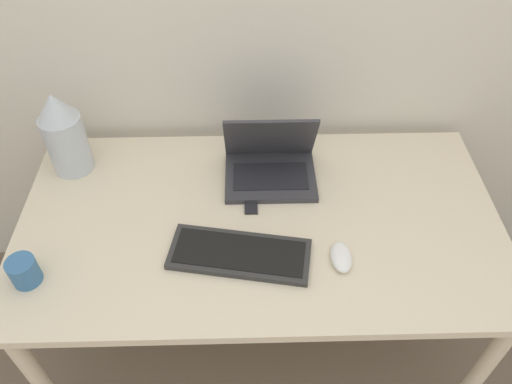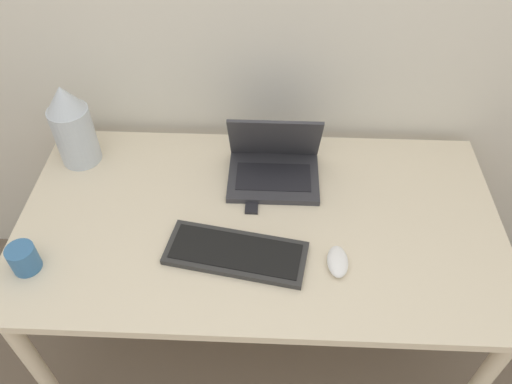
% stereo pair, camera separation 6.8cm
% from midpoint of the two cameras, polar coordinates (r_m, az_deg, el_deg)
% --- Properties ---
extents(desk, '(1.48, 0.80, 0.71)m').
position_cam_midpoint_polar(desk, '(1.59, -0.81, -4.76)').
color(desk, beige).
rests_on(desk, ground_plane).
extents(laptop, '(0.30, 0.23, 0.23)m').
position_cam_midpoint_polar(laptop, '(1.63, 0.43, 3.33)').
color(laptop, '#333338').
rests_on(laptop, desk).
extents(keyboard, '(0.42, 0.22, 0.02)m').
position_cam_midpoint_polar(keyboard, '(1.44, -3.26, -7.12)').
color(keyboard, '#2D2D2D').
rests_on(keyboard, desk).
extents(mouse, '(0.06, 0.11, 0.03)m').
position_cam_midpoint_polar(mouse, '(1.44, 8.37, -7.39)').
color(mouse, white).
rests_on(mouse, desk).
extents(vase, '(0.13, 0.13, 0.29)m').
position_cam_midpoint_polar(vase, '(1.73, -22.20, 6.18)').
color(vase, silver).
rests_on(vase, desk).
extents(mp3_player, '(0.04, 0.06, 0.01)m').
position_cam_midpoint_polar(mp3_player, '(1.56, -1.83, -1.71)').
color(mp3_player, black).
rests_on(mp3_player, desk).
extents(mug, '(0.08, 0.08, 0.08)m').
position_cam_midpoint_polar(mug, '(1.52, -26.19, -8.16)').
color(mug, teal).
rests_on(mug, desk).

